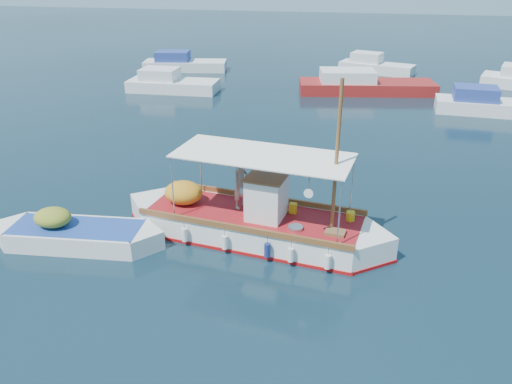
# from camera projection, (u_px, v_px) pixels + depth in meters

# --- Properties ---
(ground) EXTENTS (160.00, 160.00, 0.00)m
(ground) POSITION_uv_depth(u_px,v_px,m) (274.00, 230.00, 17.50)
(ground) COLOR black
(ground) RESTS_ON ground
(fishing_caique) EXTENTS (9.47, 3.55, 5.83)m
(fishing_caique) POSITION_uv_depth(u_px,v_px,m) (252.00, 223.00, 16.91)
(fishing_caique) COLOR white
(fishing_caique) RESTS_ON ground
(dinghy) EXTENTS (5.95, 2.08, 1.46)m
(dinghy) POSITION_uv_depth(u_px,v_px,m) (76.00, 236.00, 16.55)
(dinghy) COLOR white
(dinghy) RESTS_ON ground
(bg_boat_nw) EXTENTS (6.46, 2.62, 1.80)m
(bg_boat_nw) POSITION_uv_depth(u_px,v_px,m) (171.00, 84.00, 35.78)
(bg_boat_nw) COLOR silver
(bg_boat_nw) RESTS_ON ground
(bg_boat_n) EXTENTS (9.79, 4.40, 1.80)m
(bg_boat_n) POSITION_uv_depth(u_px,v_px,m) (362.00, 86.00, 35.38)
(bg_boat_n) COLOR maroon
(bg_boat_n) RESTS_ON ground
(bg_boat_ne) EXTENTS (6.47, 2.59, 1.80)m
(bg_boat_ne) POSITION_uv_depth(u_px,v_px,m) (486.00, 105.00, 30.64)
(bg_boat_ne) COLOR silver
(bg_boat_ne) RESTS_ON ground
(bg_boat_far_w) EXTENTS (7.19, 3.46, 1.80)m
(bg_boat_far_w) POSITION_uv_depth(u_px,v_px,m) (183.00, 64.00, 42.54)
(bg_boat_far_w) COLOR silver
(bg_boat_far_w) RESTS_ON ground
(bg_boat_far_n) EXTENTS (6.35, 3.71, 1.80)m
(bg_boat_far_n) POSITION_uv_depth(u_px,v_px,m) (374.00, 67.00, 41.64)
(bg_boat_far_n) COLOR silver
(bg_boat_far_n) RESTS_ON ground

